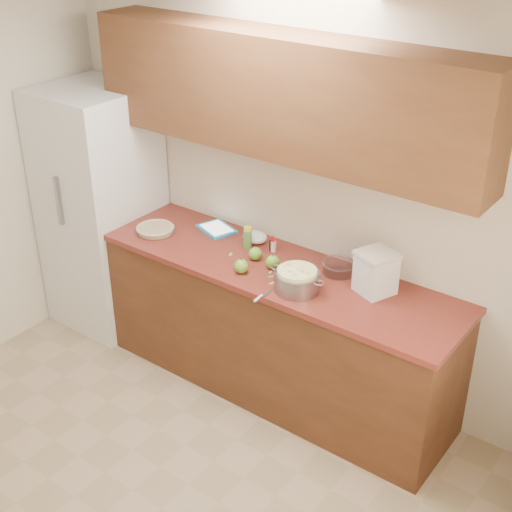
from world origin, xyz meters
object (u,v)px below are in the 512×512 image
Objects in this scene: colander at (297,280)px; flour_canister at (376,272)px; tablet at (217,229)px; pie at (155,229)px.

flour_canister reaches higher than colander.
colander is at bearing -145.54° from flour_canister.
tablet is (-1.25, 0.07, -0.12)m from flour_canister.
colander is 0.46m from flour_canister.
pie is at bearing -172.61° from flour_canister.
flour_canister reaches higher than tablet.
tablet is at bearing 159.49° from colander.
colander is 1.20× the size of tablet.
pie is at bearing -119.20° from tablet.
pie is 0.74× the size of colander.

